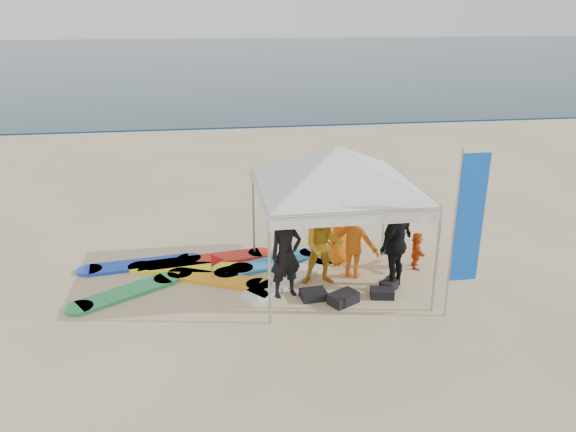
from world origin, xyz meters
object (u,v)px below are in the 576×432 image
(person_black_b, at_px, (396,243))
(surfboard_spread, at_px, (208,271))
(person_black_a, at_px, (286,255))
(person_seated, at_px, (416,250))
(marker_pennant, at_px, (218,260))
(person_orange_a, at_px, (355,240))
(person_orange_b, at_px, (340,222))
(feather_flag, at_px, (468,221))
(person_yellow, at_px, (323,245))
(canopy_tent, at_px, (338,146))

(person_black_b, distance_m, surfboard_spread, 4.07)
(person_black_a, distance_m, person_seated, 3.17)
(person_black_b, relative_size, marker_pennant, 3.03)
(person_seated, distance_m, surfboard_spread, 4.59)
(person_orange_a, xyz_separation_m, person_orange_b, (-0.14, 0.74, 0.13))
(person_orange_a, relative_size, feather_flag, 0.52)
(person_seated, distance_m, feather_flag, 2.54)
(surfboard_spread, bearing_deg, marker_pennant, -65.95)
(marker_pennant, bearing_deg, person_seated, 0.45)
(person_orange_a, distance_m, marker_pennant, 2.90)
(person_yellow, relative_size, person_orange_a, 1.04)
(person_orange_b, bearing_deg, canopy_tent, 35.79)
(person_orange_b, distance_m, marker_pennant, 2.84)
(person_black_a, relative_size, person_orange_b, 0.92)
(person_orange_b, xyz_separation_m, canopy_tent, (-0.31, -0.86, 1.92))
(person_black_b, relative_size, person_seated, 2.32)
(person_orange_a, height_order, feather_flag, feather_flag)
(canopy_tent, bearing_deg, surfboard_spread, 164.52)
(person_seated, xyz_separation_m, canopy_tent, (-1.91, -0.30, 2.47))
(person_orange_a, height_order, person_orange_b, person_orange_b)
(person_yellow, distance_m, surfboard_spread, 2.64)
(surfboard_spread, bearing_deg, person_orange_a, -11.09)
(person_black_a, xyz_separation_m, feather_flag, (3.06, -1.25, 1.00))
(marker_pennant, height_order, surfboard_spread, marker_pennant)
(person_yellow, relative_size, surfboard_spread, 0.32)
(person_orange_a, xyz_separation_m, marker_pennant, (-2.88, 0.14, -0.33))
(feather_flag, xyz_separation_m, marker_pennant, (-4.38, 2.04, -1.39))
(person_black_b, distance_m, marker_pennant, 3.67)
(person_black_b, xyz_separation_m, canopy_tent, (-1.14, 0.47, 1.92))
(person_orange_b, bearing_deg, person_yellow, 24.66)
(person_orange_a, relative_size, marker_pennant, 2.59)
(feather_flag, relative_size, marker_pennant, 5.03)
(person_black_b, distance_m, person_seated, 1.22)
(person_yellow, height_order, person_seated, person_yellow)
(canopy_tent, xyz_separation_m, surfboard_spread, (-2.64, 0.73, -2.85))
(person_black_a, height_order, person_orange_a, person_black_a)
(person_black_b, xyz_separation_m, feather_flag, (0.81, -1.30, 0.92))
(person_orange_b, relative_size, person_seated, 2.30)
(person_black_b, relative_size, person_orange_b, 1.01)
(person_black_a, relative_size, feather_flag, 0.55)
(person_seated, relative_size, marker_pennant, 1.30)
(person_seated, bearing_deg, person_orange_a, 108.83)
(canopy_tent, xyz_separation_m, marker_pennant, (-2.43, 0.26, -2.39))
(person_black_a, distance_m, person_black_b, 2.25)
(person_orange_a, bearing_deg, person_black_a, 57.56)
(feather_flag, height_order, marker_pennant, feather_flag)
(feather_flag, relative_size, surfboard_spread, 0.60)
(person_black_a, height_order, canopy_tent, canopy_tent)
(person_orange_b, xyz_separation_m, surfboard_spread, (-2.95, -0.13, -0.92))
(person_yellow, relative_size, marker_pennant, 2.69)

